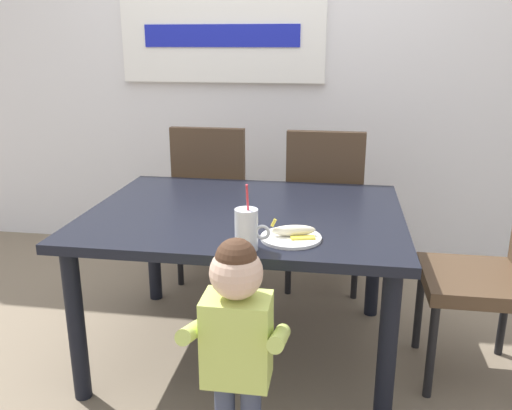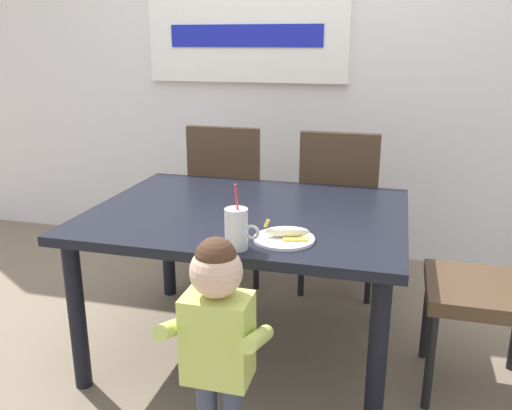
{
  "view_description": "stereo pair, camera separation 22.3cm",
  "coord_description": "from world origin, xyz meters",
  "px_view_note": "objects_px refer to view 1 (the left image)",
  "views": [
    {
      "loc": [
        0.4,
        -2.22,
        1.41
      ],
      "look_at": [
        0.07,
        -0.11,
        0.76
      ],
      "focal_mm": 37.6,
      "sensor_mm": 36.0,
      "label": 1
    },
    {
      "loc": [
        0.62,
        -2.17,
        1.41
      ],
      "look_at": [
        0.07,
        -0.11,
        0.76
      ],
      "focal_mm": 37.6,
      "sensor_mm": 36.0,
      "label": 2
    }
  ],
  "objects_px": {
    "milk_cup": "(247,232)",
    "snack_plate": "(291,238)",
    "dining_chair_right": "(324,201)",
    "dining_chair_far": "(501,262)",
    "toddler_standing": "(237,330)",
    "dining_chair_left": "(214,195)",
    "dining_table": "(245,228)",
    "peeled_banana": "(294,231)"
  },
  "relations": [
    {
      "from": "milk_cup",
      "to": "snack_plate",
      "type": "bearing_deg",
      "value": 40.14
    },
    {
      "from": "dining_chair_right",
      "to": "dining_chair_far",
      "type": "bearing_deg",
      "value": 134.18
    },
    {
      "from": "dining_chair_right",
      "to": "toddler_standing",
      "type": "xyz_separation_m",
      "value": [
        -0.23,
        -1.45,
        -0.02
      ]
    },
    {
      "from": "milk_cup",
      "to": "dining_chair_far",
      "type": "bearing_deg",
      "value": 22.67
    },
    {
      "from": "dining_chair_left",
      "to": "snack_plate",
      "type": "bearing_deg",
      "value": 117.32
    },
    {
      "from": "dining_chair_right",
      "to": "dining_chair_far",
      "type": "xyz_separation_m",
      "value": [
        0.75,
        -0.77,
        0.0
      ]
    },
    {
      "from": "toddler_standing",
      "to": "dining_table",
      "type": "bearing_deg",
      "value": 97.93
    },
    {
      "from": "dining_table",
      "to": "peeled_banana",
      "type": "bearing_deg",
      "value": -52.69
    },
    {
      "from": "dining_table",
      "to": "snack_plate",
      "type": "bearing_deg",
      "value": -54.57
    },
    {
      "from": "dining_chair_left",
      "to": "peeled_banana",
      "type": "distance_m",
      "value": 1.23
    },
    {
      "from": "dining_table",
      "to": "snack_plate",
      "type": "xyz_separation_m",
      "value": [
        0.23,
        -0.33,
        0.09
      ]
    },
    {
      "from": "dining_table",
      "to": "dining_chair_right",
      "type": "distance_m",
      "value": 0.81
    },
    {
      "from": "toddler_standing",
      "to": "snack_plate",
      "type": "xyz_separation_m",
      "value": [
        0.13,
        0.39,
        0.18
      ]
    },
    {
      "from": "dining_table",
      "to": "dining_chair_far",
      "type": "bearing_deg",
      "value": -2.06
    },
    {
      "from": "dining_chair_right",
      "to": "milk_cup",
      "type": "relative_size",
      "value": 3.84
    },
    {
      "from": "dining_chair_right",
      "to": "snack_plate",
      "type": "relative_size",
      "value": 4.17
    },
    {
      "from": "toddler_standing",
      "to": "dining_chair_left",
      "type": "bearing_deg",
      "value": 106.13
    },
    {
      "from": "snack_plate",
      "to": "peeled_banana",
      "type": "distance_m",
      "value": 0.03
    },
    {
      "from": "dining_table",
      "to": "dining_chair_right",
      "type": "xyz_separation_m",
      "value": [
        0.33,
        0.74,
        -0.08
      ]
    },
    {
      "from": "dining_table",
      "to": "peeled_banana",
      "type": "height_order",
      "value": "peeled_banana"
    },
    {
      "from": "dining_chair_left",
      "to": "toddler_standing",
      "type": "xyz_separation_m",
      "value": [
        0.43,
        -1.47,
        -0.02
      ]
    },
    {
      "from": "toddler_standing",
      "to": "peeled_banana",
      "type": "distance_m",
      "value": 0.47
    },
    {
      "from": "milk_cup",
      "to": "snack_plate",
      "type": "distance_m",
      "value": 0.2
    },
    {
      "from": "dining_chair_far",
      "to": "milk_cup",
      "type": "bearing_deg",
      "value": -67.33
    },
    {
      "from": "dining_chair_far",
      "to": "toddler_standing",
      "type": "bearing_deg",
      "value": -55.27
    },
    {
      "from": "dining_chair_left",
      "to": "dining_chair_right",
      "type": "xyz_separation_m",
      "value": [
        0.65,
        -0.02,
        0.0
      ]
    },
    {
      "from": "dining_table",
      "to": "dining_chair_right",
      "type": "bearing_deg",
      "value": 66.0
    },
    {
      "from": "toddler_standing",
      "to": "snack_plate",
      "type": "distance_m",
      "value": 0.45
    },
    {
      "from": "dining_chair_left",
      "to": "milk_cup",
      "type": "distance_m",
      "value": 1.3
    },
    {
      "from": "toddler_standing",
      "to": "milk_cup",
      "type": "bearing_deg",
      "value": 92.71
    },
    {
      "from": "dining_chair_far",
      "to": "dining_chair_left",
      "type": "bearing_deg",
      "value": -119.45
    },
    {
      "from": "milk_cup",
      "to": "peeled_banana",
      "type": "height_order",
      "value": "milk_cup"
    },
    {
      "from": "dining_chair_right",
      "to": "toddler_standing",
      "type": "distance_m",
      "value": 1.47
    },
    {
      "from": "dining_chair_left",
      "to": "dining_chair_right",
      "type": "distance_m",
      "value": 0.65
    },
    {
      "from": "dining_chair_far",
      "to": "toddler_standing",
      "type": "distance_m",
      "value": 1.19
    },
    {
      "from": "milk_cup",
      "to": "peeled_banana",
      "type": "bearing_deg",
      "value": 40.1
    },
    {
      "from": "dining_chair_left",
      "to": "dining_chair_far",
      "type": "distance_m",
      "value": 1.61
    },
    {
      "from": "dining_table",
      "to": "milk_cup",
      "type": "xyz_separation_m",
      "value": [
        0.09,
        -0.45,
        0.15
      ]
    },
    {
      "from": "milk_cup",
      "to": "snack_plate",
      "type": "height_order",
      "value": "milk_cup"
    },
    {
      "from": "toddler_standing",
      "to": "milk_cup",
      "type": "xyz_separation_m",
      "value": [
        -0.01,
        0.26,
        0.24
      ]
    },
    {
      "from": "dining_table",
      "to": "dining_chair_far",
      "type": "height_order",
      "value": "dining_chair_far"
    },
    {
      "from": "dining_table",
      "to": "dining_chair_left",
      "type": "height_order",
      "value": "dining_chair_left"
    }
  ]
}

